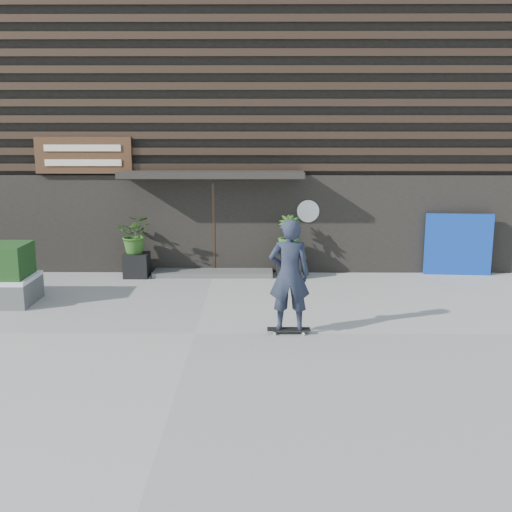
{
  "coord_description": "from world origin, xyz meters",
  "views": [
    {
      "loc": [
        1.19,
        -10.8,
        3.66
      ],
      "look_at": [
        1.1,
        1.65,
        1.1
      ],
      "focal_mm": 43.75,
      "sensor_mm": 36.0,
      "label": 1
    }
  ],
  "objects_px": {
    "planter_pot_right": "(289,265)",
    "skateboarder": "(289,275)",
    "blue_tarp": "(458,244)",
    "planter_pot_left": "(137,265)"
  },
  "relations": [
    {
      "from": "planter_pot_right",
      "to": "skateboarder",
      "type": "xyz_separation_m",
      "value": [
        -0.19,
        -4.4,
        0.8
      ]
    },
    {
      "from": "blue_tarp",
      "to": "skateboarder",
      "type": "bearing_deg",
      "value": -129.42
    },
    {
      "from": "blue_tarp",
      "to": "planter_pot_left",
      "type": "bearing_deg",
      "value": -173.62
    },
    {
      "from": "planter_pot_left",
      "to": "planter_pot_right",
      "type": "xyz_separation_m",
      "value": [
        3.8,
        0.0,
        0.0
      ]
    },
    {
      "from": "planter_pot_left",
      "to": "blue_tarp",
      "type": "relative_size",
      "value": 0.36
    },
    {
      "from": "planter_pot_left",
      "to": "blue_tarp",
      "type": "bearing_deg",
      "value": 2.12
    },
    {
      "from": "planter_pot_right",
      "to": "skateboarder",
      "type": "relative_size",
      "value": 0.28
    },
    {
      "from": "blue_tarp",
      "to": "skateboarder",
      "type": "relative_size",
      "value": 0.79
    },
    {
      "from": "planter_pot_left",
      "to": "skateboarder",
      "type": "bearing_deg",
      "value": -50.63
    },
    {
      "from": "skateboarder",
      "to": "planter_pot_right",
      "type": "bearing_deg",
      "value": 87.51
    }
  ]
}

